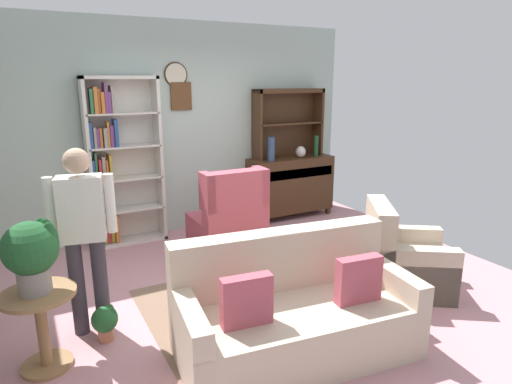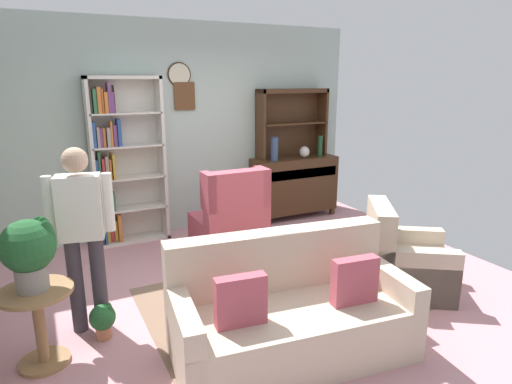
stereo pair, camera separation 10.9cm
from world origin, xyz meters
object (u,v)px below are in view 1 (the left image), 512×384
at_px(sideboard, 290,184).
at_px(coffee_table, 246,274).
at_px(armchair_floral, 403,261).
at_px(book_stack, 256,262).
at_px(potted_plant_large, 32,251).
at_px(couch_floral, 294,314).
at_px(sideboard_hutch, 288,114).
at_px(bottle_wine, 316,146).
at_px(plant_stand, 41,321).
at_px(vase_tall, 271,149).
at_px(bookshelf, 118,162).
at_px(person_reading, 83,229).
at_px(wingback_chair, 229,222).
at_px(vase_round, 301,152).
at_px(potted_plant_small, 105,321).

xyz_separation_m(sideboard, coffee_table, (-1.87, -2.20, -0.16)).
relative_size(armchair_floral, book_stack, 5.09).
relative_size(potted_plant_large, book_stack, 2.49).
distance_m(couch_floral, coffee_table, 0.72).
bearing_deg(couch_floral, sideboard_hutch, 58.92).
distance_m(sideboard, bottle_wine, 0.69).
bearing_deg(plant_stand, bottle_wine, 28.64).
xyz_separation_m(vase_tall, potted_plant_large, (-3.16, -2.15, -0.18)).
relative_size(bookshelf, bottle_wine, 6.67).
bearing_deg(book_stack, armchair_floral, -13.78).
bearing_deg(armchair_floral, person_reading, 167.13).
distance_m(armchair_floral, person_reading, 3.03).
relative_size(wingback_chair, potted_plant_large, 2.01).
relative_size(bottle_wine, coffee_table, 0.39).
bearing_deg(wingback_chair, couch_floral, -101.21).
xyz_separation_m(couch_floral, potted_plant_large, (-1.72, 0.70, 0.60)).
bearing_deg(couch_floral, sideboard, 57.98).
bearing_deg(sideboard_hutch, potted_plant_large, -146.63).
bearing_deg(vase_round, potted_plant_small, -147.91).
relative_size(coffee_table, book_stack, 3.82).
bearing_deg(person_reading, vase_round, 29.04).
relative_size(sideboard_hutch, plant_stand, 1.82).
xyz_separation_m(plant_stand, potted_plant_large, (0.00, 0.01, 0.54)).
distance_m(vase_tall, person_reading, 3.33).
bearing_deg(book_stack, couch_floral, -94.43).
bearing_deg(potted_plant_large, plant_stand, -96.40).
height_order(sideboard, potted_plant_small, sideboard).
relative_size(sideboard, couch_floral, 0.69).
height_order(bookshelf, potted_plant_small, bookshelf).
xyz_separation_m(vase_tall, armchair_floral, (0.11, -2.48, -0.80)).
relative_size(bookshelf, plant_stand, 3.47).
xyz_separation_m(armchair_floral, potted_plant_large, (-3.27, 0.33, 0.62)).
distance_m(wingback_chair, potted_plant_large, 2.59).
bearing_deg(potted_plant_small, person_reading, 111.00).
bearing_deg(vase_round, armchair_floral, -99.40).
height_order(sideboard, coffee_table, sideboard).
distance_m(vase_tall, armchair_floral, 2.61).
distance_m(bookshelf, book_stack, 2.47).
relative_size(vase_round, bottle_wine, 0.54).
distance_m(potted_plant_large, book_stack, 1.84).
xyz_separation_m(sideboard, vase_tall, (-0.39, -0.08, 0.58)).
xyz_separation_m(couch_floral, wingback_chair, (0.41, 2.07, 0.07)).
relative_size(couch_floral, plant_stand, 3.12).
bearing_deg(bookshelf, potted_plant_large, -114.46).
distance_m(couch_floral, plant_stand, 1.85).
distance_m(sideboard, book_stack, 2.82).
xyz_separation_m(sideboard_hutch, couch_floral, (-1.83, -3.03, -1.25)).
xyz_separation_m(vase_tall, vase_round, (0.52, 0.01, -0.08)).
xyz_separation_m(vase_tall, coffee_table, (-1.48, -2.12, -0.74)).
bearing_deg(wingback_chair, potted_plant_large, -147.15).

